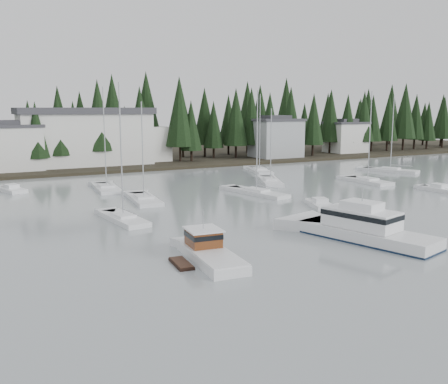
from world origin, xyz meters
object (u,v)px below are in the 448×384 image
at_px(sailboat_10, 144,201).
at_px(sailboat_8, 259,172).
at_px(sailboat_4, 257,194).
at_px(runabout_1, 320,206).
at_px(runabout_3, 12,191).
at_px(lobster_boat_brown, 208,254).
at_px(house_east_b, 346,136).
at_px(sailboat_5, 390,171).
at_px(cabin_cruiser_center, 365,231).
at_px(runabout_2, 439,190).
at_px(house_east_a, 276,137).
at_px(sailboat_7, 368,182).
at_px(sailboat_6, 270,182).
at_px(sailboat_11, 107,189).
at_px(house_west, 15,147).
at_px(sailboat_1, 123,220).
at_px(harbor_inn, 96,137).

bearing_deg(sailboat_10, sailboat_8, -51.24).
bearing_deg(sailboat_10, sailboat_4, -91.97).
relative_size(sailboat_8, runabout_1, 2.58).
bearing_deg(runabout_3, lobster_boat_brown, 175.88).
height_order(house_east_b, sailboat_5, sailboat_5).
xyz_separation_m(lobster_boat_brown, runabout_1, (20.56, 12.49, -0.34)).
height_order(cabin_cruiser_center, sailboat_4, sailboat_4).
relative_size(cabin_cruiser_center, sailboat_5, 0.90).
bearing_deg(runabout_2, house_east_a, -8.23).
xyz_separation_m(house_east_b, sailboat_7, (-29.44, -38.64, -4.32)).
bearing_deg(sailboat_5, sailboat_6, 68.37).
relative_size(cabin_cruiser_center, runabout_1, 2.30).
bearing_deg(runabout_2, lobster_boat_brown, 105.13).
height_order(house_east_b, sailboat_6, sailboat_6).
bearing_deg(sailboat_11, house_west, 24.85).
distance_m(sailboat_1, sailboat_4, 21.55).
distance_m(sailboat_5, runabout_2, 21.29).
bearing_deg(runabout_3, runabout_2, -135.35).
distance_m(house_east_a, harbor_inn, 39.21).
bearing_deg(runabout_2, sailboat_8, 17.60).
xyz_separation_m(house_east_b, runabout_1, (-47.97, -50.36, -4.27)).
relative_size(house_east_a, runabout_2, 1.85).
xyz_separation_m(sailboat_6, sailboat_11, (-23.93, 5.05, 0.03)).
distance_m(house_east_b, sailboat_11, 72.09).
bearing_deg(house_west, sailboat_6, -42.98).
relative_size(sailboat_1, sailboat_7, 1.00).
height_order(cabin_cruiser_center, sailboat_10, sailboat_10).
distance_m(harbor_inn, cabin_cruiser_center, 66.92).
bearing_deg(house_west, runabout_3, -96.97).
height_order(house_west, sailboat_6, sailboat_6).
xyz_separation_m(sailboat_1, runabout_1, (22.36, -3.37, 0.03)).
bearing_deg(sailboat_4, runabout_3, 47.65).
distance_m(sailboat_4, sailboat_7, 20.65).
height_order(sailboat_1, sailboat_4, sailboat_1).
relative_size(lobster_boat_brown, runabout_1, 1.55).
relative_size(sailboat_5, sailboat_10, 1.12).
bearing_deg(house_east_b, sailboat_5, -118.07).
distance_m(lobster_boat_brown, sailboat_4, 29.64).
xyz_separation_m(house_west, sailboat_10, (11.05, -36.54, -4.59)).
relative_size(cabin_cruiser_center, sailboat_6, 1.08).
bearing_deg(lobster_boat_brown, sailboat_11, 2.62).
xyz_separation_m(house_west, lobster_boat_brown, (7.47, -61.85, -4.18)).
bearing_deg(sailboat_11, sailboat_6, -96.72).
height_order(sailboat_4, runabout_2, sailboat_4).
relative_size(sailboat_7, sailboat_10, 1.14).
height_order(sailboat_5, runabout_1, sailboat_5).
height_order(harbor_inn, runabout_3, harbor_inn).
xyz_separation_m(sailboat_5, sailboat_6, (-26.56, -1.40, -0.02)).
distance_m(runabout_1, runabout_2, 21.55).
bearing_deg(sailboat_10, runabout_1, -120.88).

